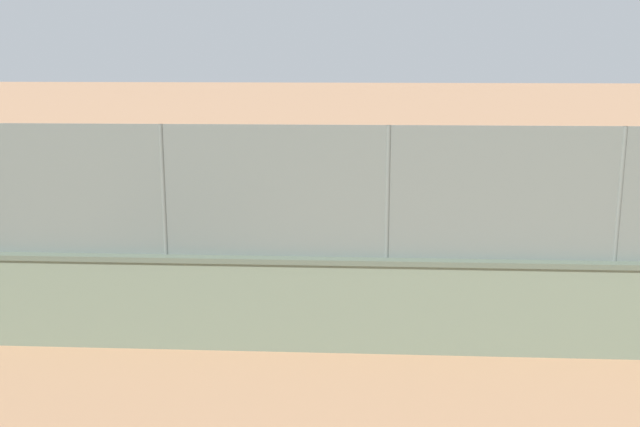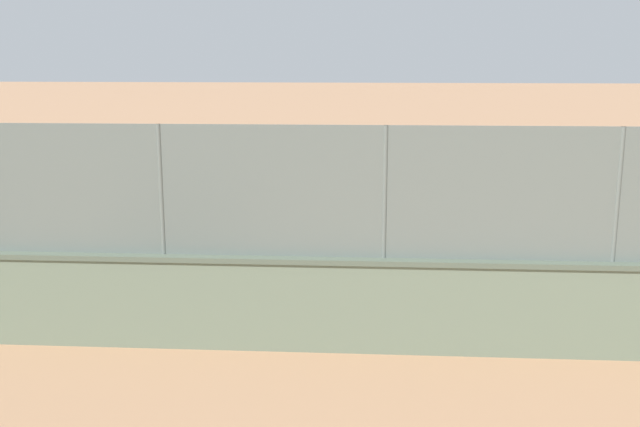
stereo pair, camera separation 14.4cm
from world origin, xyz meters
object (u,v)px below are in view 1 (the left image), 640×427
(player_crossing_court, at_px, (429,256))
(sports_ball, at_px, (427,252))
(spare_ball_by_wall, at_px, (495,322))
(player_foreground_swinging, at_px, (500,190))
(player_at_service_line, at_px, (182,195))

(player_crossing_court, distance_m, sports_ball, 1.93)
(spare_ball_by_wall, bearing_deg, player_foreground_swinging, -98.73)
(sports_ball, bearing_deg, player_foreground_swinging, -105.31)
(spare_ball_by_wall, bearing_deg, player_crossing_court, -37.95)
(player_crossing_court, relative_size, spare_ball_by_wall, 9.38)
(player_crossing_court, distance_m, spare_ball_by_wall, 1.61)
(sports_ball, relative_size, spare_ball_by_wall, 0.54)
(player_at_service_line, bearing_deg, player_crossing_court, 136.81)
(player_at_service_line, height_order, spare_ball_by_wall, player_at_service_line)
(player_at_service_line, height_order, player_foreground_swinging, player_foreground_swinging)
(spare_ball_by_wall, bearing_deg, sports_ball, 39.92)
(player_crossing_court, xyz_separation_m, player_at_service_line, (6.05, -5.68, -0.04))
(player_at_service_line, height_order, sports_ball, player_at_service_line)
(player_crossing_court, xyz_separation_m, spare_ball_by_wall, (-1.07, 0.83, -0.88))
(player_crossing_court, height_order, spare_ball_by_wall, player_crossing_court)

